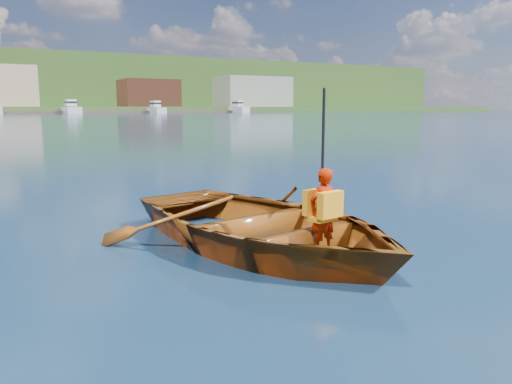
% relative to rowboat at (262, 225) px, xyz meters
% --- Properties ---
extents(ground, '(600.00, 600.00, 0.00)m').
position_rel_rowboat_xyz_m(ground, '(0.84, -0.94, -0.30)').
color(ground, '#102847').
rests_on(ground, ground).
extents(rowboat, '(3.96, 4.93, 0.91)m').
position_rel_rowboat_xyz_m(rowboat, '(0.00, 0.00, 0.00)').
color(rowboat, brown).
rests_on(rowboat, ground).
extents(child_paddler, '(0.41, 0.40, 1.91)m').
position_rel_rowboat_xyz_m(child_paddler, '(0.33, -0.85, 0.32)').
color(child_paddler, '#9E1800').
rests_on(child_paddler, ground).
extents(hillside_trees, '(282.76, 79.17, 25.90)m').
position_rel_rowboat_xyz_m(hillside_trees, '(38.50, 237.11, 17.94)').
color(hillside_trees, '#382314').
rests_on(hillside_trees, ground).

